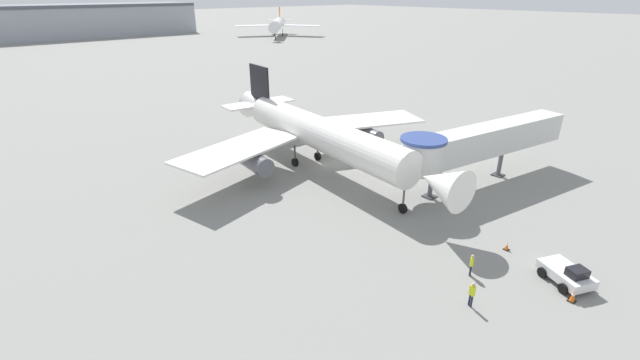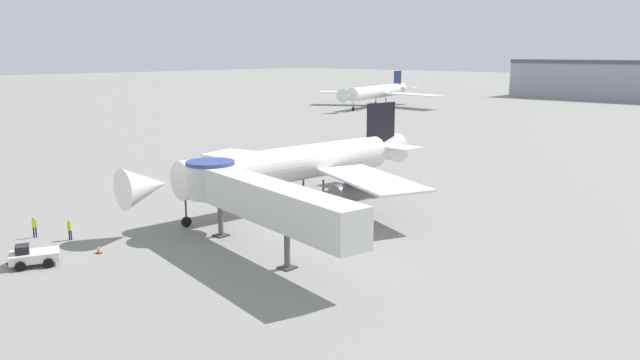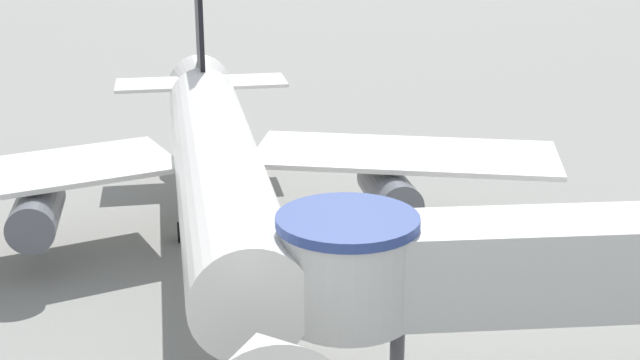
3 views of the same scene
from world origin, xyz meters
name	(u,v)px [view 3 (image 3 of 3)]	position (x,y,z in m)	size (l,w,h in m)	color
ground_plane	(276,251)	(0.00, 0.00, 0.00)	(800.00, 800.00, 0.00)	gray
main_airplane	(218,168)	(-2.40, -0.22, 4.05)	(31.10, 33.69, 9.57)	white
jet_bridge	(588,262)	(6.51, -13.41, 4.47)	(21.10, 6.61, 6.15)	silver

